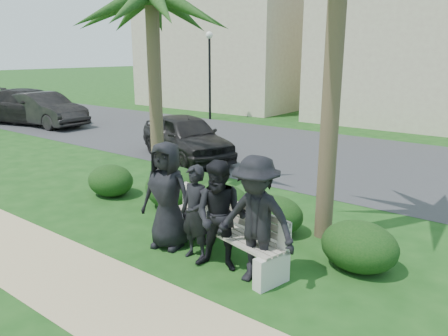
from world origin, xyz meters
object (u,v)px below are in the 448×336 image
at_px(street_lamp, 210,60).
at_px(car_c, 31,106).
at_px(park_bench, 220,232).
at_px(man_b, 195,213).
at_px(man_d, 256,221).
at_px(man_a, 167,195).
at_px(man_c, 221,216).
at_px(car_b, 45,109).
at_px(car_a, 186,137).

height_order(street_lamp, car_c, street_lamp).
bearing_deg(park_bench, street_lamp, 142.59).
relative_size(man_b, man_d, 0.82).
relative_size(man_a, man_b, 1.18).
bearing_deg(street_lamp, car_c, -133.26).
relative_size(park_bench, man_d, 1.43).
height_order(man_c, car_b, man_c).
bearing_deg(street_lamp, man_d, -48.21).
height_order(man_b, car_c, car_c).
height_order(street_lamp, car_a, street_lamp).
bearing_deg(car_c, car_b, -106.01).
distance_m(man_a, car_b, 14.89).
relative_size(man_a, car_b, 0.41).
bearing_deg(man_b, car_a, 135.59).
distance_m(park_bench, car_b, 15.67).
bearing_deg(car_b, park_bench, -112.87).
distance_m(man_c, car_a, 7.48).
bearing_deg(man_a, park_bench, 2.88).
relative_size(man_a, car_c, 0.34).
distance_m(man_c, man_d, 0.65).
bearing_deg(man_a, street_lamp, 113.72).
xyz_separation_m(street_lamp, man_c, (10.23, -12.16, -2.07)).
bearing_deg(man_b, car_b, 159.67).
relative_size(park_bench, man_b, 1.74).
bearing_deg(car_a, man_d, -108.45).
bearing_deg(car_a, street_lamp, 56.16).
distance_m(man_c, car_c, 17.17).
xyz_separation_m(man_b, car_c, (-15.58, 5.87, 0.02)).
distance_m(man_b, man_c, 0.55).
xyz_separation_m(park_bench, car_b, (-14.65, 5.56, 0.34)).
bearing_deg(car_c, man_c, -126.87).
xyz_separation_m(street_lamp, car_a, (4.80, -7.02, -2.23)).
relative_size(man_b, car_c, 0.28).
height_order(street_lamp, man_a, street_lamp).
bearing_deg(car_b, man_b, -114.32).
bearing_deg(car_c, man_d, -126.15).
distance_m(man_a, car_c, 15.98).
distance_m(park_bench, car_a, 7.03).
relative_size(man_c, car_c, 0.31).
bearing_deg(park_bench, man_d, -8.09).
relative_size(man_c, car_a, 0.42).
bearing_deg(street_lamp, car_b, -127.01).
xyz_separation_m(man_c, car_b, (-14.94, 5.91, -0.12)).
distance_m(park_bench, car_c, 16.78).
height_order(man_c, car_c, man_c).
height_order(park_bench, man_b, man_b).
distance_m(car_a, car_b, 9.54).
bearing_deg(car_b, car_a, -96.71).
height_order(man_d, car_b, man_d).
xyz_separation_m(street_lamp, car_c, (-5.90, -6.27, -2.13)).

